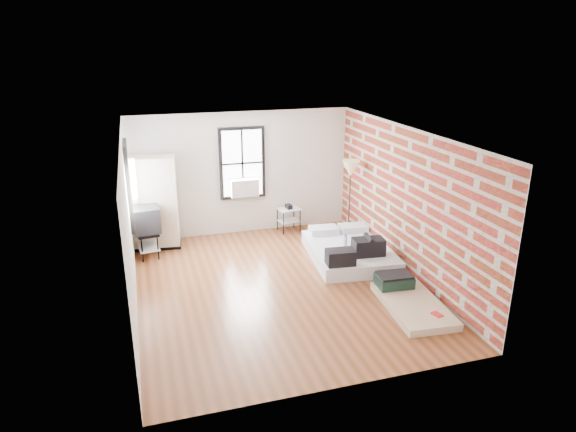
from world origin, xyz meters
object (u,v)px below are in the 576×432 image
object	(u,v)px
wardrobe	(154,203)
side_table	(289,213)
floor_lamp	(351,172)
mattress_bare	(408,299)
tv_stand	(146,221)
mattress_main	(349,251)

from	to	relation	value
wardrobe	side_table	distance (m)	3.07
floor_lamp	wardrobe	bearing A→B (deg)	168.59
mattress_bare	tv_stand	world-z (taller)	tv_stand
side_table	floor_lamp	xyz separation A→B (m)	(1.13, -0.91, 1.13)
mattress_main	side_table	xyz separation A→B (m)	(-0.72, 1.93, 0.25)
floor_lamp	tv_stand	distance (m)	4.45
mattress_main	floor_lamp	bearing A→B (deg)	74.22
mattress_main	wardrobe	xyz separation A→B (m)	(-3.74, 1.86, 0.81)
mattress_main	wardrobe	world-z (taller)	wardrobe
mattress_main	mattress_bare	world-z (taller)	mattress_main
mattress_bare	tv_stand	xyz separation A→B (m)	(-4.16, 3.47, 0.66)
side_table	tv_stand	bearing A→B (deg)	-170.61
side_table	tv_stand	distance (m)	3.30
mattress_main	side_table	distance (m)	2.08
mattress_bare	tv_stand	bearing A→B (deg)	144.77
mattress_main	side_table	bearing A→B (deg)	116.35
wardrobe	mattress_main	bearing A→B (deg)	-19.21
mattress_main	floor_lamp	size ratio (longest dim) A/B	1.24
floor_lamp	tv_stand	xyz separation A→B (m)	(-4.36, 0.37, -0.80)
wardrobe	tv_stand	xyz separation A→B (m)	(-0.21, -0.46, -0.23)
mattress_main	tv_stand	distance (m)	4.24
side_table	tv_stand	xyz separation A→B (m)	(-3.24, -0.53, 0.33)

